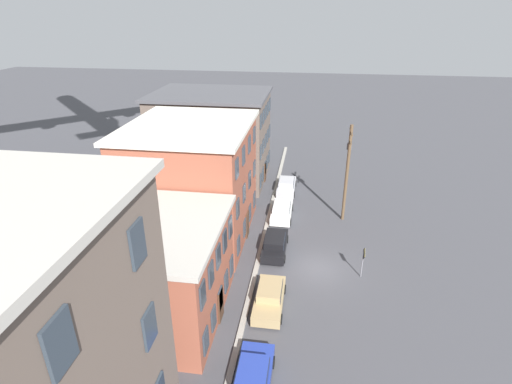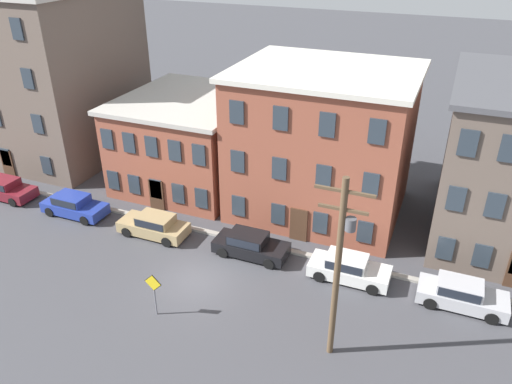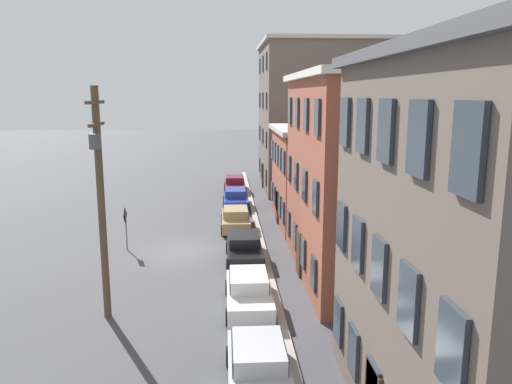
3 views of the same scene
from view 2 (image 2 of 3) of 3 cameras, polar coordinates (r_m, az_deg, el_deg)
The scene contains 13 objects.
ground_plane at distance 28.18m, azimuth -6.82°, elevation -9.96°, with size 200.00×200.00×0.00m, color #424247.
kerb_strip at distance 31.36m, azimuth -2.91°, elevation -5.19°, with size 56.00×0.36×0.16m, color #9E998E.
apartment_corner at distance 45.02m, azimuth -22.68°, elevation 12.41°, with size 12.40×12.10×13.32m.
apartment_midblock at distance 37.53m, azimuth -7.53°, elevation 5.97°, with size 9.17×10.40×6.50m.
apartment_far at distance 32.98m, azimuth 7.62°, elevation 5.71°, with size 11.24×9.56×9.65m.
car_maroon at distance 39.93m, azimuth -26.80°, elevation 0.45°, with size 4.40×1.92×1.43m.
car_blue at distance 35.67m, azimuth -20.12°, elevation -1.35°, with size 4.40×1.92×1.43m.
car_tan at distance 31.95m, azimuth -11.55°, elevation -3.67°, with size 4.40×1.92×1.43m.
car_black at distance 29.52m, azimuth -0.69°, elevation -5.95°, with size 4.40×1.92×1.43m.
car_white at distance 28.12m, azimuth 10.50°, elevation -8.45°, with size 4.40×1.92×1.43m.
car_silver at distance 27.97m, azimuth 22.40°, elevation -10.67°, with size 4.40×1.92×1.43m.
caution_sign at distance 25.31m, azimuth -11.61°, elevation -10.74°, with size 0.97×0.08×2.48m.
utility_pole at distance 21.06m, azimuth 9.48°, elevation -7.94°, with size 2.40×0.44×8.96m.
Camera 2 is at (11.39, -19.08, 17.33)m, focal length 35.00 mm.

